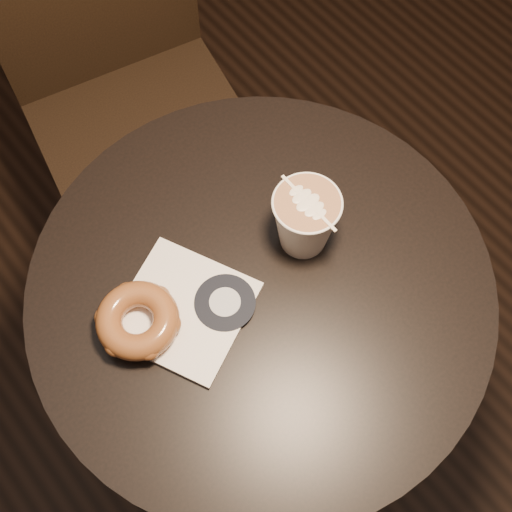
% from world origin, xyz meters
% --- Properties ---
extents(cafe_table, '(0.70, 0.70, 0.75)m').
position_xyz_m(cafe_table, '(0.00, 0.00, 0.55)').
color(cafe_table, black).
rests_on(cafe_table, ground).
extents(chair, '(0.50, 0.50, 1.06)m').
position_xyz_m(chair, '(0.13, 0.61, 0.59)').
color(chair, black).
rests_on(chair, ground).
extents(pastry_bag, '(0.23, 0.23, 0.01)m').
position_xyz_m(pastry_bag, '(-0.11, 0.04, 0.75)').
color(pastry_bag, white).
rests_on(pastry_bag, cafe_table).
extents(doughnut, '(0.12, 0.12, 0.04)m').
position_xyz_m(doughnut, '(-0.18, 0.06, 0.78)').
color(doughnut, brown).
rests_on(doughnut, pastry_bag).
extents(latte_cup, '(0.10, 0.10, 0.11)m').
position_xyz_m(latte_cup, '(0.10, 0.02, 0.81)').
color(latte_cup, white).
rests_on(latte_cup, cafe_table).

